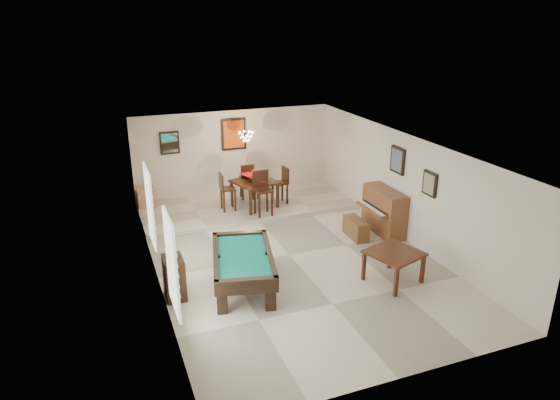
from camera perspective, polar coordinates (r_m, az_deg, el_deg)
ground_plane at (r=11.64m, az=1.06°, el=-6.33°), size 6.00×9.00×0.02m
wall_back at (r=15.18m, az=-5.28°, el=5.33°), size 6.00×0.04×2.60m
wall_front at (r=7.55m, az=14.23°, el=-11.62°), size 6.00×0.04×2.60m
wall_left at (r=10.44m, az=-14.36°, el=-2.35°), size 0.04×9.00×2.60m
wall_right at (r=12.49m, az=13.98°, el=1.46°), size 0.04×9.00×2.60m
ceiling at (r=10.72m, az=1.15°, el=6.23°), size 6.00×9.00×0.04m
dining_step at (r=14.42m, az=-3.76°, el=-0.63°), size 6.00×2.50×0.12m
window_left_front at (r=8.41m, az=-12.28°, el=-7.15°), size 0.06×1.00×1.70m
window_left_rear at (r=10.97m, az=-14.66°, el=-0.71°), size 0.06×1.00×1.70m
pool_table at (r=10.20m, az=-4.23°, el=-8.15°), size 1.63×2.38×0.72m
square_table at (r=10.67m, az=12.80°, el=-7.43°), size 1.23×1.23×0.67m
upright_piano at (r=12.81m, az=11.30°, el=-1.32°), size 0.77×1.37×1.14m
piano_bench at (r=12.58m, az=8.66°, el=-3.22°), size 0.36×0.86×0.47m
apothecary_chest at (r=10.03m, az=-12.00°, el=-8.68°), size 0.38×0.57×0.85m
dining_table at (r=14.03m, az=-2.92°, el=0.95°), size 1.33×1.33×0.88m
flower_vase at (r=13.85m, az=-2.96°, el=3.12°), size 0.14×0.14×0.23m
dining_chair_south at (r=13.37m, az=-1.93°, el=0.71°), size 0.46×0.46×1.21m
dining_chair_north at (r=14.67m, az=-3.82°, el=2.21°), size 0.44×0.44×1.07m
dining_chair_west at (r=13.82m, az=-5.97°, el=0.96°), size 0.40×0.40×1.06m
dining_chair_east at (r=14.23m, az=-0.02°, el=1.65°), size 0.43×0.43×1.06m
corner_bench at (r=14.62m, az=-15.05°, el=0.29°), size 0.48×0.59×0.50m
chandelier at (r=13.75m, az=-3.90°, el=7.65°), size 0.44×0.44×0.60m
back_painting at (r=15.00m, az=-5.31°, el=7.51°), size 0.75×0.06×0.95m
back_mirror at (r=14.64m, az=-12.51°, el=6.39°), size 0.55×0.06×0.65m
right_picture_upper at (r=12.53m, az=13.29°, el=4.46°), size 0.06×0.55×0.65m
right_picture_lower at (r=11.58m, az=16.75°, el=1.79°), size 0.06×0.45×0.55m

